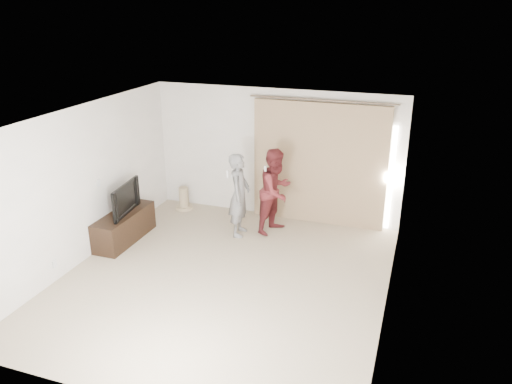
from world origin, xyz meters
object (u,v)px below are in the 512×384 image
tv_console (124,227)px  person_woman (276,191)px  person_man (239,195)px  tv (121,198)px

tv_console → person_woman: person_woman is taller
person_man → tv: bearing=-153.9°
tv_console → person_woman: 2.88m
tv_console → tv: bearing=0.0°
tv → person_man: 2.13m
tv_console → person_man: (1.91, 0.94, 0.52)m
tv_console → tv: 0.56m
tv_console → tv: size_ratio=1.44×
tv → person_woman: 2.83m
tv_console → person_man: size_ratio=0.89×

